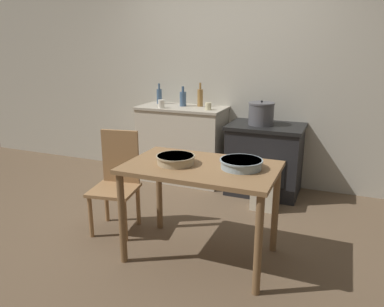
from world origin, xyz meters
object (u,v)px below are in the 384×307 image
stove (265,159)px  bottle_left (159,96)px  mixing_bowl_large (241,163)px  bottle_far_left (200,97)px  bottle_mid_left (183,98)px  flour_sack (264,191)px  work_table (201,179)px  mixing_bowl_small (176,159)px  stock_pot (261,114)px  cup_center_left (161,104)px  chair (117,180)px  cup_center (208,106)px

stove → bottle_left: 1.58m
mixing_bowl_large → bottle_far_left: (-0.99, 1.69, 0.24)m
bottle_left → bottle_mid_left: bottle_left is taller
flour_sack → bottle_mid_left: 1.55m
work_table → bottle_mid_left: (-0.89, 1.67, 0.37)m
flour_sack → bottle_left: 1.87m
bottle_mid_left → mixing_bowl_small: bearing=-68.1°
stove → bottle_far_left: 1.09m
bottle_far_left → bottle_mid_left: (-0.20, -0.07, -0.02)m
stove → mixing_bowl_large: mixing_bowl_large is taller
stock_pot → bottle_left: bearing=172.8°
work_table → flour_sack: size_ratio=2.88×
stove → bottle_far_left: (-0.87, 0.14, 0.65)m
cup_center_left → bottle_left: bearing=120.8°
chair → cup_center: size_ratio=11.05×
chair → mixing_bowl_small: 0.82m
cup_center → chair: bearing=-107.1°
bottle_far_left → bottle_left: bottle_far_left is taller
flour_sack → bottle_mid_left: size_ratio=1.67×
stove → work_table: size_ratio=0.72×
mixing_bowl_small → bottle_mid_left: 1.86m
chair → cup_center_left: cup_center_left is taller
flour_sack → mixing_bowl_large: bearing=-89.1°
bottle_far_left → cup_center_left: (-0.38, -0.30, -0.06)m
work_table → bottle_far_left: (-0.69, 1.74, 0.39)m
stock_pot → bottle_mid_left: 1.02m
mixing_bowl_small → bottle_mid_left: size_ratio=1.25×
flour_sack → bottle_mid_left: bearing=154.5°
cup_center_left → cup_center: size_ratio=1.18×
mixing_bowl_large → cup_center: (-0.80, 1.48, 0.17)m
cup_center → stove: bearing=6.2°
stock_pot → bottle_left: bottle_left is taller
work_table → mixing_bowl_large: mixing_bowl_large is taller
stove → bottle_left: (-1.43, 0.15, 0.64)m
stock_pot → bottle_left: 1.39m
stock_pot → cup_center: bearing=-175.4°
work_table → bottle_far_left: bearing=111.5°
cup_center_left → bottle_mid_left: bearing=52.7°
work_table → flour_sack: work_table is taller
bottle_left → bottle_mid_left: size_ratio=1.06×
chair → bottle_far_left: 1.67m
chair → cup_center: bearing=63.2°
stock_pot → bottle_mid_left: bearing=174.2°
bottle_far_left → bottle_left: bearing=179.3°
bottle_far_left → bottle_mid_left: size_ratio=1.19×
stock_pot → bottle_mid_left: size_ratio=1.20×
flour_sack → bottle_left: size_ratio=1.57×
mixing_bowl_large → bottle_far_left: bottle_far_left is taller
stove → chair: 1.78m
flour_sack → mixing_bowl_small: (-0.49, -1.15, 0.62)m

